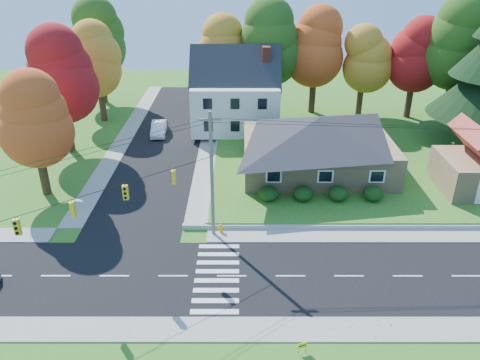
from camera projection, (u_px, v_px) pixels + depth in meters
The scene contains 23 objects.
ground at pixel (232, 276), 31.82m from camera, with size 120.00×120.00×0.00m, color #3D7923.
road_main at pixel (232, 276), 31.82m from camera, with size 90.00×8.00×0.02m, color black.
road_cross at pixel (168, 137), 55.09m from camera, with size 8.00×44.00×0.02m, color black.
sidewalk_north at pixel (233, 235), 36.28m from camera, with size 90.00×2.00×0.08m, color #9C9A90.
sidewalk_south at pixel (230, 329), 27.33m from camera, with size 90.00×2.00×0.08m, color #9C9A90.
lawn at pixel (355, 152), 50.50m from camera, with size 30.00×30.00×0.50m, color #3D7923.
ranch_house at pixel (318, 143), 44.68m from camera, with size 14.60×10.60×5.40m.
colonial_house at pixel (236, 95), 54.84m from camera, with size 10.40×8.40×9.60m.
hedge_row at pixel (321, 194), 40.08m from camera, with size 10.70×1.70×1.27m.
traffic_infrastructure at pixel (229, 200), 30.74m from camera, with size 38.10×10.66×10.00m.
tree_lot_0 at pixel (220, 52), 58.55m from camera, with size 6.72×6.72×12.51m.
tree_lot_1 at pixel (268, 43), 57.06m from camera, with size 7.84×7.84×14.60m.
tree_lot_2 at pixel (316, 47), 58.25m from camera, with size 7.28×7.28×13.56m.
tree_lot_3 at pixel (364, 59), 57.93m from camera, with size 6.16×6.16×11.47m.
tree_lot_4 at pixel (416, 55), 56.74m from camera, with size 6.72×6.72×12.51m.
tree_lot_5 at pixel (460, 42), 54.08m from camera, with size 8.40×8.40×15.64m.
tree_west_0 at pixel (32, 118), 39.38m from camera, with size 6.16×6.16×11.47m.
tree_west_1 at pixel (59, 74), 47.75m from camera, with size 7.28×7.28×13.56m.
tree_west_2 at pixel (96, 59), 56.99m from camera, with size 6.72×6.72×12.51m.
tree_west_3 at pixel (97, 37), 63.56m from camera, with size 7.84×7.84×14.60m.
white_car at pixel (159, 128), 55.54m from camera, with size 1.62×4.66×1.54m, color white.
fire_hydrant at pixel (221, 229), 36.50m from camera, with size 0.45×0.35×0.79m.
yard_sign at pixel (302, 346), 25.61m from camera, with size 0.53×0.23×0.70m.
Camera 1 is at (0.58, -25.56, 20.06)m, focal length 35.00 mm.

